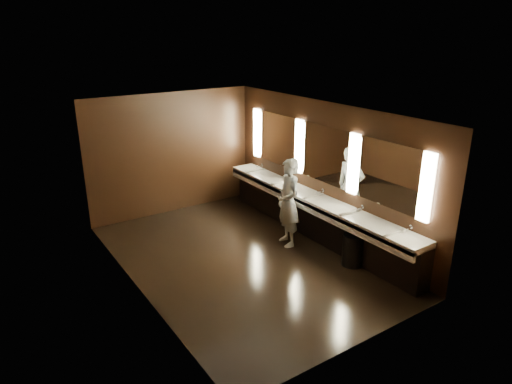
% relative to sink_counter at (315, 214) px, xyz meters
% --- Properties ---
extents(floor, '(6.00, 6.00, 0.00)m').
position_rel_sink_counter_xyz_m(floor, '(-1.79, 0.00, -0.50)').
color(floor, black).
rests_on(floor, ground).
extents(ceiling, '(4.00, 6.00, 0.02)m').
position_rel_sink_counter_xyz_m(ceiling, '(-1.79, 0.00, 2.30)').
color(ceiling, '#2D2D2B').
rests_on(ceiling, wall_back).
extents(wall_back, '(4.00, 0.02, 2.80)m').
position_rel_sink_counter_xyz_m(wall_back, '(-1.79, 3.00, 0.90)').
color(wall_back, black).
rests_on(wall_back, floor).
extents(wall_front, '(4.00, 0.02, 2.80)m').
position_rel_sink_counter_xyz_m(wall_front, '(-1.79, -3.00, 0.90)').
color(wall_front, black).
rests_on(wall_front, floor).
extents(wall_left, '(0.02, 6.00, 2.80)m').
position_rel_sink_counter_xyz_m(wall_left, '(-3.79, 0.00, 0.90)').
color(wall_left, black).
rests_on(wall_left, floor).
extents(wall_right, '(0.02, 6.00, 2.80)m').
position_rel_sink_counter_xyz_m(wall_right, '(0.21, 0.00, 0.90)').
color(wall_right, black).
rests_on(wall_right, floor).
extents(sink_counter, '(0.55, 5.40, 1.01)m').
position_rel_sink_counter_xyz_m(sink_counter, '(0.00, 0.00, 0.00)').
color(sink_counter, black).
rests_on(sink_counter, floor).
extents(mirror_band, '(0.06, 5.03, 1.15)m').
position_rel_sink_counter_xyz_m(mirror_band, '(0.19, -0.00, 1.25)').
color(mirror_band, '#FFF4C6').
rests_on(mirror_band, wall_right).
extents(person, '(0.56, 0.73, 1.78)m').
position_rel_sink_counter_xyz_m(person, '(-0.67, 0.04, 0.40)').
color(person, '#91B2D8').
rests_on(person, floor).
extents(trash_bin, '(0.47, 0.47, 0.60)m').
position_rel_sink_counter_xyz_m(trash_bin, '(-0.22, -1.32, -0.19)').
color(trash_bin, black).
rests_on(trash_bin, floor).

